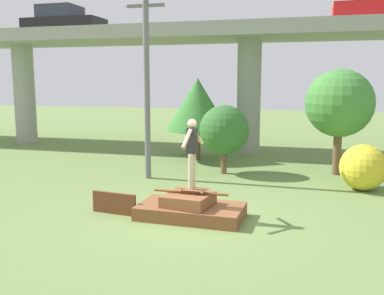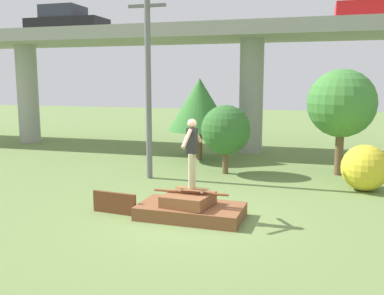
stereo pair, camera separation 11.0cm
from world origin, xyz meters
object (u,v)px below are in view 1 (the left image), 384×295
(utility_pole, at_px, (147,81))
(bush_yellow_flowering, at_px, (363,167))
(tree_behind_left, at_px, (340,104))
(car_on_overpass_mid, at_px, (63,22))
(car_on_overpass_right, at_px, (380,7))
(tree_behind_right, at_px, (198,105))
(skater, at_px, (192,148))
(skateboard, at_px, (192,188))
(tree_mid_back, at_px, (224,130))

(utility_pole, relative_size, bush_yellow_flowering, 4.51)
(bush_yellow_flowering, bearing_deg, tree_behind_left, 106.97)
(car_on_overpass_mid, relative_size, utility_pole, 0.63)
(car_on_overpass_right, bearing_deg, utility_pole, -141.59)
(tree_behind_left, relative_size, bush_yellow_flowering, 2.64)
(tree_behind_left, xyz_separation_m, bush_yellow_flowering, (0.65, -2.12, -1.84))
(tree_behind_left, relative_size, tree_behind_right, 1.09)
(skater, xyz_separation_m, utility_pole, (-2.62, 3.82, 1.58))
(skateboard, xyz_separation_m, tree_mid_back, (-0.23, 5.25, 0.85))
(tree_mid_back, bearing_deg, skateboard, -87.51)
(skater, distance_m, tree_behind_right, 7.85)
(car_on_overpass_mid, height_order, utility_pole, car_on_overpass_mid)
(tree_mid_back, bearing_deg, car_on_overpass_right, 41.26)
(skater, height_order, tree_behind_right, tree_behind_right)
(tree_behind_left, height_order, bush_yellow_flowering, tree_behind_left)
(skateboard, relative_size, tree_behind_left, 0.22)
(skateboard, relative_size, car_on_overpass_right, 0.21)
(skater, distance_m, utility_pole, 4.90)
(tree_mid_back, bearing_deg, tree_behind_left, 12.92)
(skateboard, distance_m, bush_yellow_flowering, 5.94)
(car_on_overpass_mid, bearing_deg, tree_mid_back, -28.41)
(skater, relative_size, tree_behind_left, 0.45)
(car_on_overpass_mid, bearing_deg, car_on_overpass_right, -0.73)
(utility_pole, bearing_deg, car_on_overpass_mid, 137.25)
(utility_pole, xyz_separation_m, bush_yellow_flowering, (6.98, 0.20, -2.62))
(tree_behind_right, height_order, bush_yellow_flowering, tree_behind_right)
(skateboard, xyz_separation_m, car_on_overpass_mid, (-9.70, 10.37, 5.60))
(utility_pole, distance_m, tree_mid_back, 3.28)
(skater, bearing_deg, tree_behind_right, 103.52)
(car_on_overpass_right, distance_m, tree_behind_right, 8.66)
(tree_mid_back, bearing_deg, utility_pole, -149.27)
(skateboard, bearing_deg, tree_behind_left, 58.86)
(skater, bearing_deg, car_on_overpass_right, 62.09)
(tree_behind_left, height_order, tree_behind_right, tree_behind_left)
(skateboard, relative_size, bush_yellow_flowering, 0.58)
(skater, distance_m, car_on_overpass_right, 12.41)
(skater, relative_size, car_on_overpass_mid, 0.42)
(skater, xyz_separation_m, tree_behind_right, (-1.83, 7.61, 0.60))
(utility_pole, distance_m, tree_behind_right, 3.99)
(car_on_overpass_mid, relative_size, tree_mid_back, 1.63)
(skater, xyz_separation_m, car_on_overpass_mid, (-9.70, 10.37, 4.60))
(bush_yellow_flowering, bearing_deg, utility_pole, -178.32)
(skateboard, bearing_deg, tree_mid_back, 92.49)
(car_on_overpass_right, bearing_deg, car_on_overpass_mid, 179.27)
(car_on_overpass_right, height_order, utility_pole, car_on_overpass_right)
(bush_yellow_flowering, bearing_deg, car_on_overpass_mid, 155.74)
(tree_behind_right, bearing_deg, car_on_overpass_mid, 160.68)
(car_on_overpass_mid, distance_m, tree_behind_right, 9.24)
(tree_behind_right, xyz_separation_m, bush_yellow_flowering, (6.19, -3.58, -1.64))
(car_on_overpass_right, bearing_deg, skater, -117.91)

